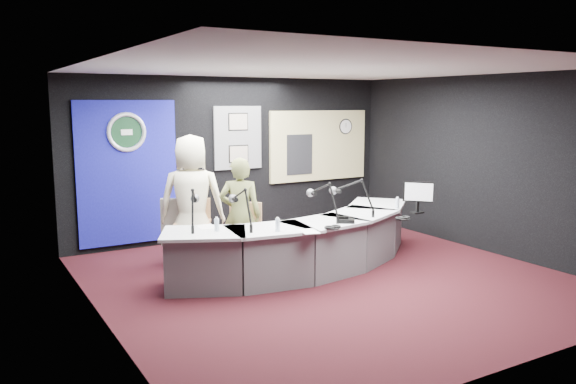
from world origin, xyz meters
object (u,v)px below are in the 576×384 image
armchair_right (240,241)px  armchair_left (193,233)px  broadcast_desk (306,244)px  person_man (192,201)px  person_woman (240,215)px

armchair_right → armchair_left: bearing=173.1°
broadcast_desk → armchair_right: (-0.84, 0.39, 0.06)m
broadcast_desk → armchair_left: (-1.31, 1.02, 0.11)m
broadcast_desk → person_man: 1.76m
broadcast_desk → person_woman: bearing=154.9°
armchair_right → person_man: size_ratio=0.46×
armchair_left → person_woman: person_woman is taller
broadcast_desk → person_woman: (-0.84, 0.39, 0.43)m
person_man → armchair_left: bearing=-0.0°
person_woman → person_man: bearing=-20.6°
armchair_right → person_woman: bearing=0.0°
armchair_left → person_woman: 0.85m
person_man → armchair_right: bearing=153.4°
broadcast_desk → armchair_left: size_ratio=4.62×
broadcast_desk → person_man: bearing=142.0°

